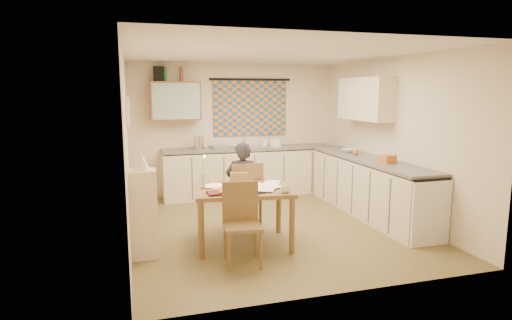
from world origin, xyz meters
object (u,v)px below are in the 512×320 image
object	(u,v)px
counter_back	(250,172)
dining_table	(243,216)
stove	(418,208)
counter_right	(369,187)
shelf_stand	(143,214)
person	(242,187)
chair_far	(244,209)

from	to	relation	value
counter_back	dining_table	distance (m)	2.72
dining_table	stove	bearing A→B (deg)	-3.83
counter_right	dining_table	size ratio (longest dim) A/B	2.22
stove	dining_table	size ratio (longest dim) A/B	0.66
counter_right	shelf_stand	distance (m)	3.64
counter_back	counter_right	bearing A→B (deg)	-51.08
stove	person	size ratio (longest dim) A/B	0.69
counter_right	shelf_stand	size ratio (longest dim) A/B	2.78
stove	dining_table	world-z (taller)	stove
chair_far	shelf_stand	world-z (taller)	shelf_stand
stove	chair_far	size ratio (longest dim) A/B	0.89
counter_back	dining_table	xyz separation A→B (m)	(-0.81, -2.60, -0.07)
counter_back	shelf_stand	distance (m)	3.37
chair_far	shelf_stand	size ratio (longest dim) A/B	0.94
chair_far	counter_right	bearing A→B (deg)	-179.77
person	shelf_stand	world-z (taller)	person
chair_far	shelf_stand	xyz separation A→B (m)	(-1.41, -0.66, 0.22)
stove	shelf_stand	distance (m)	3.56
counter_back	shelf_stand	size ratio (longest dim) A/B	3.11
stove	chair_far	distance (m)	2.38
chair_far	person	xyz separation A→B (m)	(-0.03, -0.06, 0.33)
chair_far	person	bearing A→B (deg)	55.46
stove	chair_far	xyz separation A→B (m)	(-2.13, 1.05, -0.13)
stove	person	world-z (taller)	person
shelf_stand	dining_table	bearing A→B (deg)	3.23
dining_table	chair_far	distance (m)	0.61
counter_back	counter_right	size ratio (longest dim) A/B	1.12
shelf_stand	counter_right	bearing A→B (deg)	13.33
counter_right	person	distance (m)	2.19
counter_right	dining_table	distance (m)	2.42
counter_back	shelf_stand	bearing A→B (deg)	-127.69
counter_right	dining_table	xyz separation A→B (m)	(-2.29, -0.77, -0.07)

